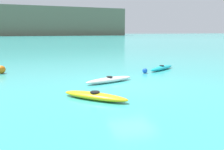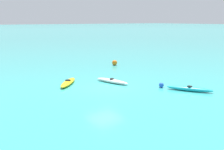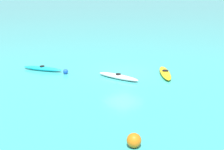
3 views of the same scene
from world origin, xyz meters
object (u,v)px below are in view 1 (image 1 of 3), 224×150
object	(u,v)px
kayak_white	(109,80)
buoy_orange	(1,70)
kayak_cyan	(162,68)
buoy_blue	(145,71)
kayak_yellow	(95,96)

from	to	relation	value
kayak_white	buoy_orange	distance (m)	8.49
kayak_white	kayak_cyan	xyz separation A→B (m)	(5.28, 3.21, -0.00)
buoy_orange	buoy_blue	bearing A→B (deg)	-15.69
kayak_yellow	buoy_orange	bearing A→B (deg)	121.96
buoy_orange	buoy_blue	distance (m)	10.55
kayak_yellow	kayak_cyan	xyz separation A→B (m)	(6.88, 6.40, -0.00)
buoy_blue	kayak_cyan	bearing A→B (deg)	26.37
kayak_cyan	buoy_blue	size ratio (longest dim) A/B	8.29
kayak_white	buoy_blue	distance (m)	4.07
kayak_white	buoy_blue	world-z (taller)	same
kayak_yellow	kayak_cyan	distance (m)	9.39
kayak_yellow	kayak_cyan	size ratio (longest dim) A/B	0.93
kayak_cyan	buoy_orange	size ratio (longest dim) A/B	5.17
kayak_white	buoy_orange	world-z (taller)	buoy_orange
buoy_orange	buoy_blue	world-z (taller)	buoy_orange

